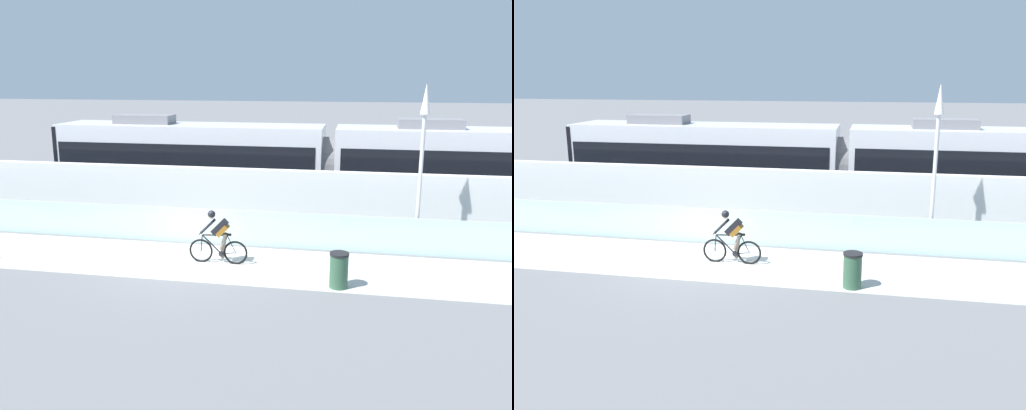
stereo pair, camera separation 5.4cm
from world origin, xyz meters
TOP-DOWN VIEW (x-y plane):
  - ground_plane at (0.00, 0.00)m, footprint 200.00×200.00m
  - bike_path_deck at (0.00, 0.00)m, footprint 32.00×3.20m
  - glass_parapet at (0.00, 1.85)m, footprint 32.00×0.05m
  - concrete_barrier_wall at (0.00, 3.65)m, footprint 32.00×0.36m
  - tram_rail_near at (0.00, 6.13)m, footprint 32.00×0.08m
  - tram_rail_far at (0.00, 7.57)m, footprint 32.00×0.08m
  - tram at (3.80, 6.85)m, footprint 22.56×2.54m
  - cyclist_on_bike at (0.99, 0.00)m, footprint 1.77×0.58m
  - lamp_post_antenna at (6.81, 2.15)m, footprint 0.28×0.28m
  - trash_bin at (4.56, -1.25)m, footprint 0.51×0.51m

SIDE VIEW (x-z plane):
  - ground_plane at x=0.00m, z-range 0.00..0.00m
  - tram_rail_near at x=0.00m, z-range 0.00..0.01m
  - tram_rail_far at x=0.00m, z-range 0.00..0.01m
  - bike_path_deck at x=0.00m, z-range 0.00..0.01m
  - trash_bin at x=4.56m, z-range 0.00..0.96m
  - glass_parapet at x=0.00m, z-range 0.00..1.17m
  - cyclist_on_bike at x=0.99m, z-range -0.02..1.59m
  - concrete_barrier_wall at x=0.00m, z-range 0.00..2.23m
  - tram at x=3.80m, z-range -0.01..3.80m
  - lamp_post_antenna at x=6.81m, z-range 0.69..5.89m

